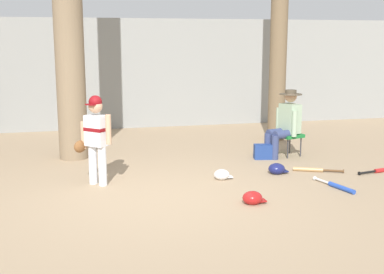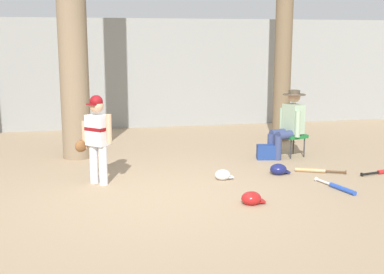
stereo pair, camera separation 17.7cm
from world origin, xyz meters
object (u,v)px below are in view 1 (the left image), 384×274
Objects in this scene: tree_near_player at (68,26)px; seated_spectator at (285,121)px; tree_behind_spectator at (279,29)px; handbag_beside_stool at (264,152)px; young_ballplayer at (95,134)px; batting_helmet_navy at (277,169)px; batting_helmet_white at (222,175)px; folding_stool at (289,136)px; batting_helmet_red at (253,198)px; bat_wood_tan at (312,170)px; bat_blue_youth at (338,187)px; bat_red_barrel at (384,170)px.

tree_near_player is 4.47× the size of seated_spectator.
tree_behind_spectator is 14.83× the size of handbag_beside_stool.
young_ballplayer is 2.87m from batting_helmet_navy.
batting_helmet_white is at bearing -42.23° from tree_near_player.
seated_spectator reaches higher than batting_helmet_navy.
seated_spectator is at bearing -164.04° from folding_stool.
tree_behind_spectator is 3.59m from batting_helmet_navy.
folding_stool is 0.59m from handbag_beside_stool.
tree_behind_spectator is at bearing 72.97° from seated_spectator.
young_ballplayer is (-3.86, -2.56, -1.55)m from tree_behind_spectator.
seated_spectator reaches higher than batting_helmet_red.
batting_helmet_red is at bearing -123.18° from folding_stool.
handbag_beside_stool is 1.10m from bat_wood_tan.
bat_blue_youth is (-0.08, -2.07, -0.61)m from seated_spectator.
tree_near_player reaches higher than handbag_beside_stool.
young_ballplayer is 4.17× the size of batting_helmet_navy.
bat_red_barrel is (1.54, -1.29, -0.10)m from handbag_beside_stool.
tree_behind_spectator is 3.73m from bat_red_barrel.
bat_red_barrel is (4.80, -2.16, -2.27)m from tree_near_player.
tree_behind_spectator is at bearing 53.52° from batting_helmet_white.
batting_helmet_red reaches higher than batting_helmet_white.
folding_stool is 1.75× the size of batting_helmet_white.
folding_stool is 1.45× the size of handbag_beside_stool.
batting_helmet_white is at bearing -173.62° from batting_helmet_navy.
handbag_beside_stool is at bearing -119.24° from tree_behind_spectator.
tree_near_player is 17.48× the size of batting_helmet_red.
tree_near_player is 4.24m from batting_helmet_navy.
young_ballplayer reaches higher than bat_wood_tan.
tree_behind_spectator reaches higher than batting_helmet_red.
young_ballplayer reaches higher than seated_spectator.
seated_spectator is 1.37m from batting_helmet_navy.
tree_behind_spectator is at bearing 33.54° from young_ballplayer.
handbag_beside_stool is (-0.53, -0.12, -0.23)m from folding_stool.
seated_spectator is 2.15m from bat_blue_youth.
bat_red_barrel is (1.18, 0.68, 0.00)m from bat_blue_youth.
handbag_beside_stool is (-0.44, -0.10, -0.51)m from seated_spectator.
batting_helmet_navy is at bearing -99.69° from handbag_beside_stool.
folding_stool is 1.58× the size of batting_helmet_navy.
tree_near_player is 7.23× the size of bat_wood_tan.
tree_behind_spectator is 4.91m from batting_helmet_red.
folding_stool reaches higher than batting_helmet_red.
bat_red_barrel is (4.49, -0.35, -0.71)m from young_ballplayer.
bat_red_barrel is (1.00, -1.42, -0.33)m from folding_stool.
tree_near_player is 6.67× the size of bat_blue_youth.
folding_stool is 1.19m from bat_wood_tan.
folding_stool is at bearing 17.05° from young_ballplayer.
tree_near_player is 4.02m from handbag_beside_stool.
tree_near_player is 4.33m from folding_stool.
batting_helmet_navy is 0.94m from batting_helmet_white.
batting_helmet_navy is (-0.52, 0.97, 0.04)m from bat_blue_youth.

